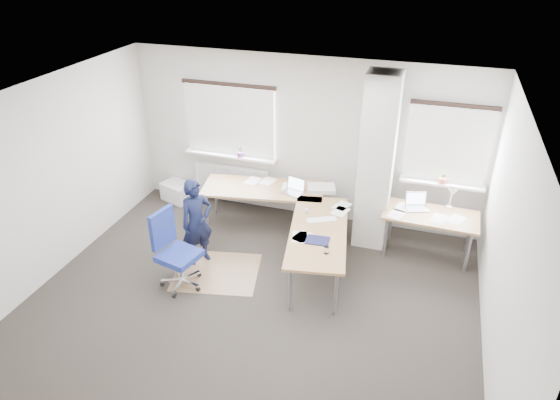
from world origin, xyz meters
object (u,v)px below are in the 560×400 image
(task_chair, at_px, (178,266))
(person, at_px, (197,222))
(desk_main, at_px, (292,209))
(desk_side, at_px, (431,217))

(task_chair, distance_m, person, 0.72)
(desk_main, xyz_separation_m, desk_side, (2.06, 0.43, -0.01))
(desk_main, distance_m, person, 1.47)
(desk_side, relative_size, task_chair, 1.23)
(desk_side, bearing_deg, person, -157.75)
(desk_main, height_order, person, person)
(desk_side, distance_m, person, 3.52)
(task_chair, xyz_separation_m, person, (0.02, 0.63, 0.36))
(desk_main, height_order, desk_side, desk_side)
(desk_side, distance_m, task_chair, 3.82)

